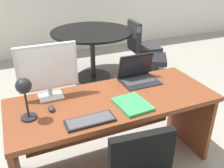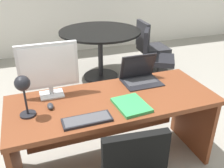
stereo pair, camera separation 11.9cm
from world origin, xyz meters
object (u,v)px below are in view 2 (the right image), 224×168
desk_lamp (23,88)px  meeting_table (100,42)px  laptop (139,73)px  book (131,105)px  mouse (50,106)px  monitor (49,68)px  meeting_chair_far (150,52)px  meeting_chair_near (155,62)px  desk (112,116)px  keyboard (87,120)px

desk_lamp → meeting_table: 2.36m
laptop → book: bearing=-122.8°
mouse → book: size_ratio=0.28×
laptop → monitor: bearing=-179.5°
mouse → meeting_chair_far: meeting_chair_far is taller
meeting_chair_near → desk: bearing=-130.8°
meeting_table → meeting_chair_near: bearing=-31.0°
desk_lamp → meeting_chair_near: size_ratio=0.40×
laptop → keyboard: bearing=-143.0°
book → meeting_table: meeting_table is taller
laptop → meeting_chair_near: laptop is taller
keyboard → meeting_table: meeting_table is taller
desk → book: 0.32m
monitor → desk: bearing=-21.5°
monitor → book: monitor is taller
meeting_table → meeting_chair_far: size_ratio=1.43×
meeting_chair_near → desk_lamp: bearing=-141.6°
book → meeting_chair_far: bearing=58.3°
book → desk: bearing=112.8°
desk_lamp → meeting_chair_far: size_ratio=0.38×
desk_lamp → book: size_ratio=1.08×
keyboard → meeting_chair_far: size_ratio=0.40×
keyboard → meeting_chair_near: (1.55, 1.75, -0.41)m
monitor → mouse: bearing=-100.2°
keyboard → book: book is taller
desk_lamp → meeting_table: bearing=59.4°
mouse → laptop: bearing=14.1°
meeting_chair_near → meeting_chair_far: bearing=73.2°
keyboard → meeting_chair_far: bearing=52.3°
meeting_table → desk_lamp: bearing=-120.6°
laptop → desk: bearing=-150.9°
meeting_table → laptop: bearing=-94.5°
keyboard → meeting_chair_near: 2.37m
mouse → meeting_table: meeting_table is taller
desk → mouse: (-0.52, -0.02, 0.22)m
meeting_chair_far → keyboard: bearing=-127.7°
meeting_chair_far → desk: bearing=-126.4°
laptop → meeting_chair_near: 1.62m
desk → monitor: size_ratio=3.60×
desk_lamp → meeting_chair_near: 2.57m
laptop → keyboard: size_ratio=0.98×
monitor → desk_lamp: (-0.21, -0.28, -0.02)m
desk → meeting_table: bearing=75.6°
mouse → book: bearing=-17.4°
book → meeting_chair_far: meeting_chair_far is taller
laptop → keyboard: (-0.65, -0.49, -0.07)m
laptop → meeting_chair_far: (1.02, 1.67, -0.46)m
keyboard → book: (0.38, 0.08, 0.00)m
book → monitor: bearing=144.8°
desk → meeting_chair_near: size_ratio=2.04×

